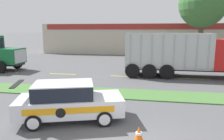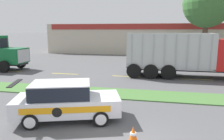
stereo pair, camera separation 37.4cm
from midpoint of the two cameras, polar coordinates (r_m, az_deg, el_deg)
grass_verge at (r=12.82m, az=6.34°, el=-6.38°), size 120.00×2.09×0.06m
centre_line_2 at (r=21.94m, az=-26.38°, el=-0.45°), size 2.40×0.14×0.01m
centre_line_3 at (r=19.25m, az=-13.31°, el=-1.02°), size 2.40×0.14×0.01m
centre_line_4 at (r=17.83m, az=2.85°, el=-1.65°), size 2.40×0.14×0.01m
centre_line_5 at (r=17.99m, az=20.19°, el=-2.18°), size 2.40×0.14×0.01m
dump_truck_mid at (r=18.63m, az=23.54°, el=3.01°), size 11.40×2.64×3.48m
rally_car at (r=9.31m, az=-12.44°, el=-7.92°), size 4.61×2.97×1.64m
traffic_cone at (r=7.42m, az=5.51°, el=-16.77°), size 0.49×0.49×0.67m
store_building_backdrop at (r=38.85m, az=9.98°, el=8.19°), size 34.36×12.10×4.69m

